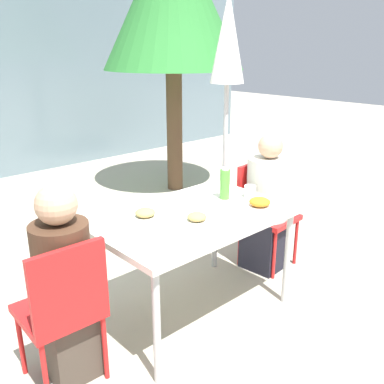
% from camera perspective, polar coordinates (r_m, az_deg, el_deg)
% --- Properties ---
extents(ground_plane, '(24.00, 24.00, 0.00)m').
position_cam_1_polar(ground_plane, '(3.15, 0.00, -15.63)').
color(ground_plane, '#B2A893').
extents(dining_table, '(1.30, 0.84, 0.75)m').
position_cam_1_polar(dining_table, '(2.82, 0.00, -4.07)').
color(dining_table, silver).
rests_on(dining_table, ground).
extents(chair_left, '(0.41, 0.41, 0.87)m').
position_cam_1_polar(chair_left, '(2.39, -16.75, -14.13)').
color(chair_left, red).
rests_on(chair_left, ground).
extents(person_left, '(0.31, 0.31, 1.14)m').
position_cam_1_polar(person_left, '(2.45, -16.54, -12.25)').
color(person_left, '#473D33').
rests_on(person_left, ground).
extents(chair_right, '(0.43, 0.43, 0.87)m').
position_cam_1_polar(chair_right, '(3.63, 9.29, -1.90)').
color(chair_right, red).
rests_on(chair_right, ground).
extents(person_right, '(0.34, 0.34, 1.14)m').
position_cam_1_polar(person_right, '(3.54, 9.94, -2.06)').
color(person_right, black).
rests_on(person_right, ground).
extents(closed_umbrella, '(0.36, 0.36, 2.26)m').
position_cam_1_polar(closed_umbrella, '(4.01, 4.75, 17.43)').
color(closed_umbrella, '#333333').
rests_on(closed_umbrella, ground).
extents(plate_0, '(0.23, 0.23, 0.06)m').
position_cam_1_polar(plate_0, '(2.73, -6.25, -3.05)').
color(plate_0, white).
rests_on(plate_0, dining_table).
extents(plate_1, '(0.22, 0.22, 0.06)m').
position_cam_1_polar(plate_1, '(2.65, 0.65, -3.62)').
color(plate_1, white).
rests_on(plate_1, dining_table).
extents(plate_2, '(0.26, 0.26, 0.07)m').
position_cam_1_polar(plate_2, '(2.92, 9.01, -1.60)').
color(plate_2, white).
rests_on(plate_2, dining_table).
extents(bottle, '(0.07, 0.07, 0.23)m').
position_cam_1_polar(bottle, '(3.04, 4.40, 1.10)').
color(bottle, '#51A338').
rests_on(bottle, dining_table).
extents(drinking_cup, '(0.08, 0.08, 0.09)m').
position_cam_1_polar(drinking_cup, '(3.11, 7.72, 0.07)').
color(drinking_cup, white).
rests_on(drinking_cup, dining_table).
extents(salad_bowl, '(0.14, 0.14, 0.06)m').
position_cam_1_polar(salad_bowl, '(3.02, -0.77, -0.63)').
color(salad_bowl, white).
rests_on(salad_bowl, dining_table).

